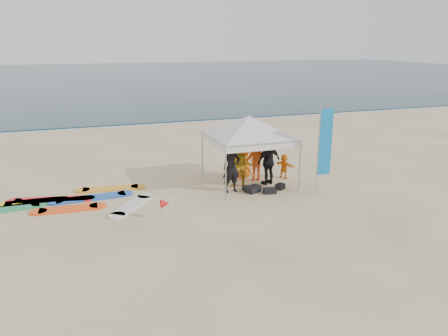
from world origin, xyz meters
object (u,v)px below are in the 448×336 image
at_px(person_orange_a, 256,159).
at_px(person_black_b, 269,161).
at_px(person_orange_b, 243,155).
at_px(person_yellow, 241,166).
at_px(person_seated, 284,166).
at_px(surfboard_spread, 72,201).
at_px(canopy_tent, 249,116).
at_px(feather_flag, 325,143).
at_px(marker_pennant, 165,204).
at_px(person_black_a, 231,168).

relative_size(person_orange_a, person_black_b, 0.95).
distance_m(person_black_b, person_orange_b, 1.34).
height_order(person_yellow, person_seated, person_yellow).
relative_size(person_orange_b, surfboard_spread, 0.32).
xyz_separation_m(person_orange_b, canopy_tent, (-0.15, -0.93, 1.74)).
distance_m(person_orange_b, feather_flag, 3.58).
bearing_deg(person_orange_b, marker_pennant, 39.08).
height_order(person_seated, surfboard_spread, person_seated).
distance_m(person_orange_b, canopy_tent, 1.98).
relative_size(person_orange_a, person_seated, 1.74).
bearing_deg(person_black_b, surfboard_spread, -20.24).
bearing_deg(feather_flag, person_black_b, 129.55).
xyz_separation_m(person_yellow, feather_flag, (2.48, -1.63, 1.05)).
distance_m(person_yellow, person_black_b, 1.12).
bearing_deg(surfboard_spread, person_yellow, -3.76).
xyz_separation_m(person_orange_b, marker_pennant, (-3.88, -3.30, -0.40)).
height_order(person_orange_a, canopy_tent, canopy_tent).
relative_size(person_black_a, feather_flag, 0.57).
xyz_separation_m(feather_flag, marker_pennant, (-5.80, -0.44, -1.37)).
bearing_deg(person_orange_a, surfboard_spread, 9.77).
bearing_deg(person_orange_b, surfboard_spread, 5.81).
bearing_deg(person_orange_b, person_yellow, 64.19).
bearing_deg(person_black_a, surfboard_spread, 167.53).
height_order(canopy_tent, marker_pennant, canopy_tent).
relative_size(person_black_a, person_orange_b, 1.02).
relative_size(person_black_a, person_orange_a, 1.06).
bearing_deg(person_black_a, canopy_tent, 30.21).
xyz_separation_m(person_yellow, canopy_tent, (0.41, 0.30, 1.81)).
height_order(person_black_b, feather_flag, feather_flag).
bearing_deg(surfboard_spread, feather_flag, -13.38).
bearing_deg(person_orange_a, person_orange_b, -55.23).
distance_m(person_black_a, person_orange_a, 1.71).
relative_size(canopy_tent, feather_flag, 1.26).
relative_size(person_black_b, marker_pennant, 2.84).
bearing_deg(person_black_b, marker_pennant, 8.02).
bearing_deg(person_black_a, person_yellow, 29.38).
height_order(person_orange_a, surfboard_spread, person_orange_a).
bearing_deg(person_yellow, person_orange_a, 59.86).
distance_m(person_yellow, person_seated, 2.12).
distance_m(person_orange_a, feather_flag, 2.96).
bearing_deg(canopy_tent, person_black_a, -145.09).
relative_size(person_orange_a, feather_flag, 0.54).
bearing_deg(person_orange_a, person_seated, -178.12).
xyz_separation_m(person_seated, surfboard_spread, (-8.11, -0.11, -0.46)).
bearing_deg(marker_pennant, person_black_a, 31.58).
distance_m(person_black_a, feather_flag, 3.40).
distance_m(feather_flag, surfboard_spread, 8.98).
bearing_deg(person_seated, person_orange_b, 36.59).
xyz_separation_m(person_black_b, person_seated, (0.92, 0.50, -0.41)).
bearing_deg(person_black_b, person_orange_b, -82.52).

